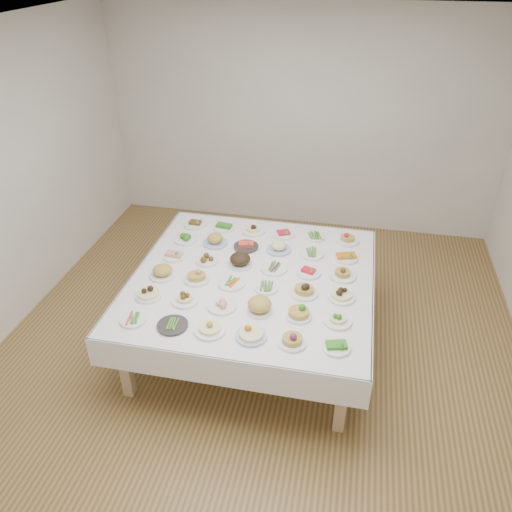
% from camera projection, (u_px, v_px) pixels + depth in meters
% --- Properties ---
extents(room_envelope, '(5.02, 5.02, 2.81)m').
position_uv_depth(room_envelope, '(264.00, 164.00, 3.98)').
color(room_envelope, olive).
rests_on(room_envelope, ground).
extents(display_table, '(2.18, 2.18, 0.75)m').
position_uv_depth(display_table, '(253.00, 283.00, 4.57)').
color(display_table, white).
rests_on(display_table, ground).
extents(dish_0, '(0.21, 0.21, 0.05)m').
position_uv_depth(dish_0, '(133.00, 319.00, 4.00)').
color(dish_0, white).
rests_on(dish_0, display_table).
extents(dish_1, '(0.24, 0.24, 0.05)m').
position_uv_depth(dish_1, '(173.00, 325.00, 3.94)').
color(dish_1, '#2C2A27').
rests_on(dish_1, display_table).
extents(dish_2, '(0.24, 0.24, 0.14)m').
position_uv_depth(dish_2, '(210.00, 325.00, 3.87)').
color(dish_2, white).
rests_on(dish_2, display_table).
extents(dish_3, '(0.27, 0.27, 0.14)m').
position_uv_depth(dish_3, '(251.00, 331.00, 3.81)').
color(dish_3, '#4C66B2').
rests_on(dish_3, display_table).
extents(dish_4, '(0.23, 0.22, 0.13)m').
position_uv_depth(dish_4, '(292.00, 338.00, 3.75)').
color(dish_4, white).
rests_on(dish_4, display_table).
extents(dish_5, '(0.21, 0.21, 0.10)m').
position_uv_depth(dish_5, '(337.00, 345.00, 3.72)').
color(dish_5, white).
rests_on(dish_5, display_table).
extents(dish_6, '(0.22, 0.22, 0.13)m').
position_uv_depth(dish_6, '(148.00, 291.00, 4.25)').
color(dish_6, white).
rests_on(dish_6, display_table).
extents(dish_7, '(0.23, 0.23, 0.12)m').
position_uv_depth(dish_7, '(185.00, 297.00, 4.20)').
color(dish_7, white).
rests_on(dish_7, display_table).
extents(dish_8, '(0.24, 0.24, 0.09)m').
position_uv_depth(dish_8, '(222.00, 304.00, 4.14)').
color(dish_8, white).
rests_on(dish_8, display_table).
extents(dish_9, '(0.24, 0.24, 0.14)m').
position_uv_depth(dish_9, '(260.00, 305.00, 4.07)').
color(dish_9, white).
rests_on(dish_9, display_table).
extents(dish_10, '(0.21, 0.21, 0.12)m').
position_uv_depth(dish_10, '(299.00, 312.00, 4.02)').
color(dish_10, white).
rests_on(dish_10, display_table).
extents(dish_11, '(0.23, 0.23, 0.11)m').
position_uv_depth(dish_11, '(338.00, 317.00, 3.97)').
color(dish_11, white).
rests_on(dish_11, display_table).
extents(dish_12, '(0.24, 0.24, 0.14)m').
position_uv_depth(dish_12, '(162.00, 270.00, 4.52)').
color(dish_12, white).
rests_on(dish_12, display_table).
extents(dish_13, '(0.23, 0.23, 0.14)m').
position_uv_depth(dish_13, '(196.00, 275.00, 4.46)').
color(dish_13, white).
rests_on(dish_13, display_table).
extents(dish_14, '(0.24, 0.24, 0.05)m').
position_uv_depth(dish_14, '(231.00, 282.00, 4.43)').
color(dish_14, white).
rests_on(dish_14, display_table).
extents(dish_15, '(0.21, 0.21, 0.05)m').
position_uv_depth(dish_15, '(266.00, 287.00, 4.37)').
color(dish_15, white).
rests_on(dish_15, display_table).
extents(dish_16, '(0.24, 0.24, 0.14)m').
position_uv_depth(dish_16, '(304.00, 288.00, 4.28)').
color(dish_16, white).
rests_on(dish_16, display_table).
extents(dish_17, '(0.26, 0.26, 0.14)m').
position_uv_depth(dish_17, '(342.00, 292.00, 4.23)').
color(dish_17, white).
rests_on(dish_17, display_table).
extents(dish_18, '(0.21, 0.21, 0.09)m').
position_uv_depth(dish_18, '(174.00, 254.00, 4.79)').
color(dish_18, white).
rests_on(dish_18, display_table).
extents(dish_19, '(0.21, 0.21, 0.09)m').
position_uv_depth(dish_19, '(207.00, 258.00, 4.73)').
color(dish_19, white).
rests_on(dish_19, display_table).
extents(dish_20, '(0.22, 0.22, 0.14)m').
position_uv_depth(dish_20, '(240.00, 259.00, 4.66)').
color(dish_20, white).
rests_on(dish_20, display_table).
extents(dish_21, '(0.24, 0.24, 0.05)m').
position_uv_depth(dish_21, '(274.00, 268.00, 4.62)').
color(dish_21, white).
rests_on(dish_21, display_table).
extents(dish_22, '(0.23, 0.23, 0.09)m').
position_uv_depth(dish_22, '(308.00, 271.00, 4.56)').
color(dish_22, white).
rests_on(dish_22, display_table).
extents(dish_23, '(0.24, 0.24, 0.13)m').
position_uv_depth(dish_23, '(343.00, 272.00, 4.51)').
color(dish_23, white).
rests_on(dish_23, display_table).
extents(dish_24, '(0.24, 0.24, 0.09)m').
position_uv_depth(dish_24, '(186.00, 237.00, 5.07)').
color(dish_24, white).
rests_on(dish_24, display_table).
extents(dish_25, '(0.25, 0.25, 0.14)m').
position_uv_depth(dish_25, '(215.00, 238.00, 4.99)').
color(dish_25, '#4C66B2').
rests_on(dish_25, display_table).
extents(dish_26, '(0.24, 0.24, 0.11)m').
position_uv_depth(dish_26, '(246.00, 244.00, 4.94)').
color(dish_26, '#2C2A27').
rests_on(dish_26, display_table).
extents(dish_27, '(0.24, 0.24, 0.12)m').
position_uv_depth(dish_27, '(279.00, 246.00, 4.89)').
color(dish_27, '#4C66B2').
rests_on(dish_27, display_table).
extents(dish_28, '(0.24, 0.24, 0.06)m').
position_uv_depth(dish_28, '(311.00, 253.00, 4.84)').
color(dish_28, white).
rests_on(dish_28, display_table).
extents(dish_29, '(0.22, 0.22, 0.11)m').
position_uv_depth(dish_29, '(346.00, 255.00, 4.76)').
color(dish_29, white).
rests_on(dish_29, display_table).
extents(dish_30, '(0.24, 0.24, 0.09)m').
position_uv_depth(dish_30, '(195.00, 223.00, 5.33)').
color(dish_30, white).
rests_on(dish_30, display_table).
extents(dish_31, '(0.22, 0.22, 0.09)m').
position_uv_depth(dish_31, '(224.00, 226.00, 5.27)').
color(dish_31, white).
rests_on(dish_31, display_table).
extents(dish_32, '(0.24, 0.24, 0.12)m').
position_uv_depth(dish_32, '(253.00, 228.00, 5.21)').
color(dish_32, white).
rests_on(dish_32, display_table).
extents(dish_33, '(0.22, 0.22, 0.09)m').
position_uv_depth(dish_33, '(284.00, 233.00, 5.15)').
color(dish_33, white).
rests_on(dish_33, display_table).
extents(dish_34, '(0.21, 0.21, 0.05)m').
position_uv_depth(dish_34, '(315.00, 236.00, 5.12)').
color(dish_34, white).
rests_on(dish_34, display_table).
extents(dish_35, '(0.23, 0.23, 0.12)m').
position_uv_depth(dish_35, '(348.00, 237.00, 5.04)').
color(dish_35, white).
rests_on(dish_35, display_table).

